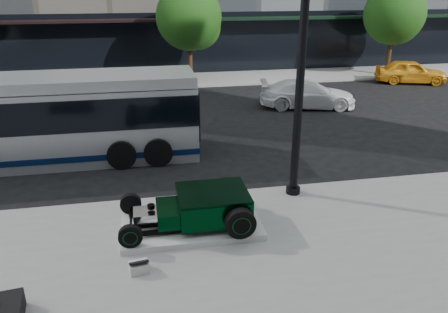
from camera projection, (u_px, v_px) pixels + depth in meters
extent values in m
plane|color=black|center=(208.00, 169.00, 14.58)|extent=(120.00, 120.00, 0.00)
cube|color=gray|center=(173.00, 81.00, 27.31)|extent=(70.00, 4.00, 0.12)
cube|color=black|center=(6.00, 48.00, 26.84)|extent=(22.00, 0.50, 4.00)
cube|color=black|center=(353.00, 40.00, 30.88)|extent=(24.00, 0.50, 4.00)
cube|color=black|center=(360.00, 17.00, 29.74)|extent=(24.00, 1.60, 0.15)
cylinder|color=black|center=(190.00, 61.00, 26.07)|extent=(0.28, 0.28, 2.60)
sphere|color=#15330E|center=(189.00, 17.00, 25.14)|extent=(3.80, 3.80, 3.80)
sphere|color=#15330E|center=(199.00, 27.00, 25.74)|extent=(2.60, 2.60, 2.60)
cylinder|color=black|center=(389.00, 54.00, 28.36)|extent=(0.28, 0.28, 2.60)
sphere|color=#15330E|center=(394.00, 14.00, 27.43)|extent=(3.80, 3.80, 3.80)
sphere|color=#15330E|center=(399.00, 23.00, 28.03)|extent=(2.60, 2.60, 2.60)
cube|color=silver|center=(191.00, 225.00, 10.80)|extent=(3.40, 1.80, 0.15)
cube|color=black|center=(193.00, 229.00, 10.33)|extent=(3.00, 0.08, 0.10)
cube|color=black|center=(189.00, 210.00, 11.15)|extent=(3.00, 0.08, 0.10)
cube|color=black|center=(213.00, 205.00, 10.71)|extent=(1.70, 1.45, 0.62)
cube|color=black|center=(213.00, 193.00, 10.58)|extent=(1.70, 1.45, 0.06)
cube|color=black|center=(168.00, 213.00, 10.56)|extent=(0.55, 1.05, 0.38)
cube|color=silver|center=(145.00, 217.00, 10.48)|extent=(0.55, 0.55, 0.34)
cylinder|color=black|center=(151.00, 207.00, 10.40)|extent=(0.18, 0.18, 0.10)
cylinder|color=black|center=(131.00, 223.00, 10.46)|extent=(0.06, 1.55, 0.06)
cylinder|color=black|center=(240.00, 223.00, 10.05)|extent=(0.72, 0.24, 0.72)
cylinder|color=black|center=(242.00, 226.00, 9.94)|extent=(0.37, 0.02, 0.37)
torus|color=#093518|center=(242.00, 226.00, 9.93)|extent=(0.44, 0.02, 0.44)
cylinder|color=black|center=(226.00, 191.00, 11.60)|extent=(0.72, 0.24, 0.72)
cylinder|color=black|center=(225.00, 189.00, 11.72)|extent=(0.37, 0.02, 0.37)
torus|color=#093518|center=(225.00, 189.00, 11.73)|extent=(0.44, 0.02, 0.44)
cylinder|color=black|center=(130.00, 236.00, 9.71)|extent=(0.54, 0.16, 0.54)
cylinder|color=black|center=(130.00, 238.00, 9.63)|extent=(0.28, 0.02, 0.28)
torus|color=#093518|center=(130.00, 239.00, 9.62)|extent=(0.34, 0.02, 0.34)
cylinder|color=black|center=(131.00, 204.00, 11.13)|extent=(0.54, 0.16, 0.54)
cylinder|color=black|center=(131.00, 202.00, 11.21)|extent=(0.28, 0.02, 0.28)
torus|color=#093518|center=(131.00, 202.00, 11.22)|extent=(0.34, 0.02, 0.34)
cube|color=silver|center=(139.00, 267.00, 9.17)|extent=(0.44, 0.36, 0.22)
cube|color=black|center=(139.00, 262.00, 9.12)|extent=(0.44, 0.34, 0.15)
cylinder|color=black|center=(301.00, 64.00, 11.26)|extent=(0.22, 0.22, 7.44)
cylinder|color=black|center=(293.00, 190.00, 12.61)|extent=(0.41, 0.41, 0.19)
sphere|color=#15330E|center=(2.00, 304.00, 7.58)|extent=(0.24, 0.24, 0.24)
cube|color=#B0B4BA|center=(18.00, 126.00, 14.72)|extent=(12.00, 2.55, 2.55)
cube|color=#081B45|center=(22.00, 150.00, 15.03)|extent=(12.05, 2.60, 0.20)
cube|color=black|center=(15.00, 110.00, 14.50)|extent=(12.05, 2.60, 1.05)
cube|color=#B0B4BA|center=(10.00, 83.00, 14.17)|extent=(12.00, 2.40, 0.35)
cube|color=black|center=(195.00, 109.00, 15.67)|extent=(0.06, 2.30, 1.70)
cylinder|color=black|center=(122.00, 155.00, 14.43)|extent=(0.96, 0.28, 0.96)
cylinder|color=black|center=(123.00, 131.00, 16.79)|extent=(0.96, 0.28, 0.96)
cylinder|color=black|center=(158.00, 152.00, 14.64)|extent=(0.96, 0.28, 0.96)
cylinder|color=black|center=(155.00, 129.00, 17.01)|extent=(0.96, 0.28, 0.96)
imported|color=white|center=(307.00, 94.00, 21.47)|extent=(4.95, 2.84, 1.35)
imported|color=#FCAE1F|center=(411.00, 72.00, 26.66)|extent=(4.43, 2.87, 1.40)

